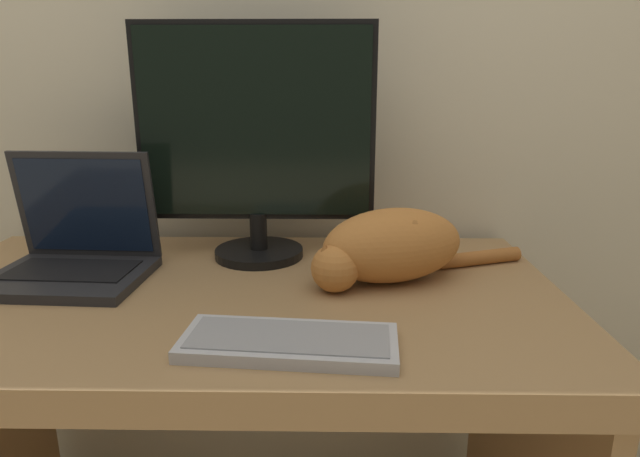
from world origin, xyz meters
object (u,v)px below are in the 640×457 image
Objects in this scene: cat at (390,245)px; external_keyboard at (289,342)px; laptop at (74,253)px; monitor at (256,141)px.

external_keyboard is at bearing -141.30° from cat.
laptop is 0.93× the size of external_keyboard.
laptop is at bearing 159.65° from cat.
external_keyboard is (0.47, -0.31, -0.04)m from laptop.
cat reaches higher than external_keyboard.
laptop is at bearing -159.26° from monitor.
monitor is 0.45m from laptop.
external_keyboard is (0.10, -0.45, -0.26)m from monitor.
external_keyboard is 0.36m from cat.
monitor is at bearing 23.75° from laptop.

